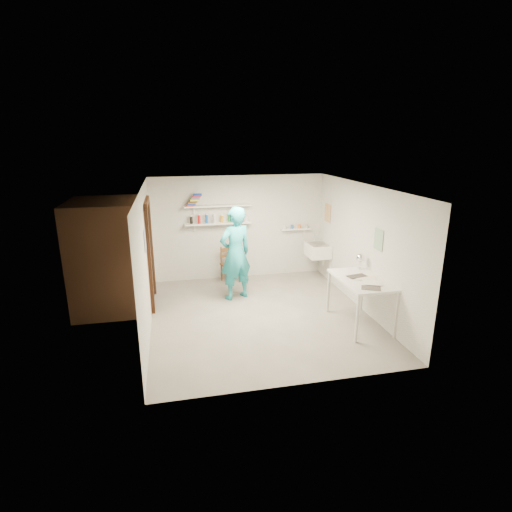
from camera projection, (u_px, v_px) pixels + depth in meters
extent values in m
cube|color=slate|center=(260.00, 316.00, 7.51)|extent=(4.00, 4.50, 0.02)
cube|color=silver|center=(261.00, 186.00, 6.82)|extent=(4.00, 4.50, 0.02)
cube|color=silver|center=(239.00, 228.00, 9.29)|extent=(4.00, 0.02, 2.40)
cube|color=silver|center=(300.00, 303.00, 5.05)|extent=(4.00, 0.02, 2.40)
cube|color=silver|center=(145.00, 261.00, 6.76)|extent=(0.02, 4.50, 2.40)
cube|color=silver|center=(364.00, 248.00, 7.58)|extent=(0.02, 4.50, 2.40)
cube|color=black|center=(150.00, 255.00, 7.81)|extent=(0.02, 0.90, 2.00)
cube|color=brown|center=(111.00, 255.00, 7.65)|extent=(1.40, 1.50, 2.10)
cube|color=brown|center=(147.00, 202.00, 7.51)|extent=(0.06, 1.05, 0.10)
cube|color=brown|center=(150.00, 263.00, 7.34)|extent=(0.06, 0.10, 2.00)
cube|color=brown|center=(152.00, 249.00, 8.28)|extent=(0.06, 0.10, 2.00)
cube|color=white|center=(218.00, 223.00, 9.02)|extent=(1.50, 0.22, 0.03)
cube|color=white|center=(218.00, 206.00, 8.90)|extent=(1.50, 0.22, 0.03)
cube|color=white|center=(296.00, 229.00, 9.50)|extent=(0.70, 0.14, 0.03)
cube|color=#334C7F|center=(145.00, 241.00, 6.71)|extent=(0.01, 0.28, 0.36)
cube|color=#995933|center=(328.00, 213.00, 9.16)|extent=(0.01, 0.34, 0.42)
cube|color=#3F724C|center=(378.00, 240.00, 6.97)|extent=(0.01, 0.30, 0.38)
cube|color=white|center=(318.00, 250.00, 9.26)|extent=(0.48, 0.60, 0.30)
imported|color=teal|center=(235.00, 254.00, 8.06)|extent=(0.82, 0.69, 1.92)
cylinder|color=beige|center=(238.00, 236.00, 8.18)|extent=(0.33, 0.16, 0.35)
cube|color=brown|center=(230.00, 265.00, 9.16)|extent=(0.47, 0.45, 0.82)
cube|color=silver|center=(360.00, 302.00, 7.04)|extent=(0.77, 1.29, 0.86)
sphere|color=silver|center=(361.00, 258.00, 7.38)|extent=(0.16, 0.16, 0.16)
cylinder|color=black|center=(191.00, 220.00, 8.87)|extent=(0.06, 0.06, 0.17)
cylinder|color=red|center=(199.00, 220.00, 8.90)|extent=(0.06, 0.06, 0.17)
cylinder|color=blue|center=(206.00, 219.00, 8.94)|extent=(0.06, 0.06, 0.17)
cylinder|color=white|center=(214.00, 219.00, 8.97)|extent=(0.06, 0.06, 0.17)
cylinder|color=orange|center=(222.00, 219.00, 9.01)|extent=(0.06, 0.06, 0.17)
cylinder|color=#268C3F|center=(230.00, 218.00, 9.04)|extent=(0.06, 0.06, 0.17)
cylinder|color=#8C268C|center=(237.00, 218.00, 9.08)|extent=(0.06, 0.06, 0.17)
cylinder|color=gold|center=(245.00, 218.00, 9.11)|extent=(0.06, 0.06, 0.17)
cube|color=red|center=(191.00, 205.00, 8.77)|extent=(0.18, 0.14, 0.03)
cube|color=#1933A5|center=(191.00, 204.00, 8.77)|extent=(0.18, 0.14, 0.03)
cube|color=orange|center=(192.00, 203.00, 8.77)|extent=(0.18, 0.14, 0.03)
cube|color=black|center=(193.00, 201.00, 8.76)|extent=(0.18, 0.14, 0.03)
cube|color=yellow|center=(194.00, 200.00, 8.76)|extent=(0.18, 0.14, 0.03)
cube|color=#338C4C|center=(195.00, 199.00, 8.75)|extent=(0.18, 0.14, 0.03)
cube|color=#8C3F8C|center=(196.00, 198.00, 8.75)|extent=(0.18, 0.14, 0.03)
cube|color=red|center=(197.00, 196.00, 8.75)|extent=(0.18, 0.14, 0.03)
cube|color=#1933A5|center=(197.00, 195.00, 8.74)|extent=(0.18, 0.14, 0.03)
cylinder|color=silver|center=(287.00, 227.00, 9.44)|extent=(0.07, 0.07, 0.09)
cylinder|color=#335999|center=(293.00, 227.00, 9.47)|extent=(0.07, 0.07, 0.09)
cylinder|color=orange|center=(298.00, 226.00, 9.49)|extent=(0.07, 0.07, 0.09)
cylinder|color=#999999|center=(304.00, 226.00, 9.52)|extent=(0.07, 0.07, 0.09)
cube|color=silver|center=(362.00, 279.00, 6.92)|extent=(0.30, 0.22, 0.00)
cube|color=#4C4742|center=(362.00, 279.00, 6.92)|extent=(0.30, 0.22, 0.00)
cube|color=beige|center=(362.00, 278.00, 6.92)|extent=(0.30, 0.22, 0.00)
cube|color=#383330|center=(362.00, 278.00, 6.91)|extent=(0.30, 0.22, 0.00)
cube|color=silver|center=(362.00, 278.00, 6.91)|extent=(0.30, 0.22, 0.00)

